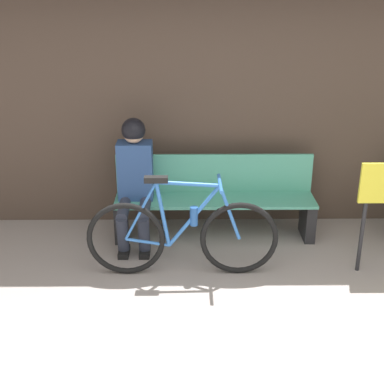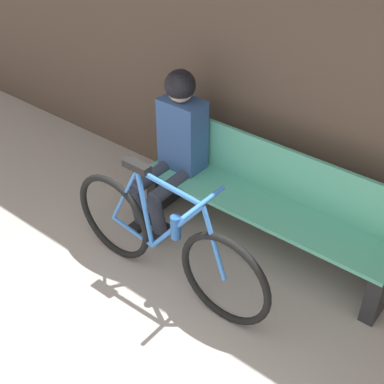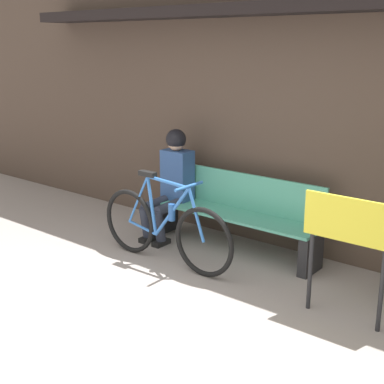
{
  "view_description": "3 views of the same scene",
  "coord_description": "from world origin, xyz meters",
  "px_view_note": "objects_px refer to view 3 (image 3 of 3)",
  "views": [
    {
      "loc": [
        -0.49,
        -2.52,
        2.51
      ],
      "look_at": [
        -0.44,
        2.0,
        0.65
      ],
      "focal_mm": 50.0,
      "sensor_mm": 36.0,
      "label": 1
    },
    {
      "loc": [
        1.32,
        -0.33,
        2.78
      ],
      "look_at": [
        -0.5,
        1.93,
        0.67
      ],
      "focal_mm": 50.0,
      "sensor_mm": 36.0,
      "label": 2
    },
    {
      "loc": [
        2.87,
        -2.11,
        2.17
      ],
      "look_at": [
        -0.5,
        2.08,
        0.67
      ],
      "focal_mm": 50.0,
      "sensor_mm": 36.0,
      "label": 3
    }
  ],
  "objects_px": {
    "park_bench_near": "(234,214)",
    "bicycle": "(165,228)",
    "person_seated": "(172,177)",
    "signboard": "(348,231)"
  },
  "relations": [
    {
      "from": "park_bench_near",
      "to": "bicycle",
      "type": "distance_m",
      "value": 0.84
    },
    {
      "from": "park_bench_near",
      "to": "person_seated",
      "type": "distance_m",
      "value": 0.85
    },
    {
      "from": "person_seated",
      "to": "park_bench_near",
      "type": "bearing_deg",
      "value": 8.08
    },
    {
      "from": "bicycle",
      "to": "park_bench_near",
      "type": "bearing_deg",
      "value": 67.7
    },
    {
      "from": "signboard",
      "to": "park_bench_near",
      "type": "bearing_deg",
      "value": 154.9
    },
    {
      "from": "park_bench_near",
      "to": "person_seated",
      "type": "xyz_separation_m",
      "value": [
        -0.79,
        -0.11,
        0.31
      ]
    },
    {
      "from": "bicycle",
      "to": "signboard",
      "type": "relative_size",
      "value": 1.64
    },
    {
      "from": "signboard",
      "to": "person_seated",
      "type": "bearing_deg",
      "value": 165.17
    },
    {
      "from": "person_seated",
      "to": "signboard",
      "type": "bearing_deg",
      "value": -14.83
    },
    {
      "from": "bicycle",
      "to": "signboard",
      "type": "distance_m",
      "value": 1.93
    }
  ]
}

